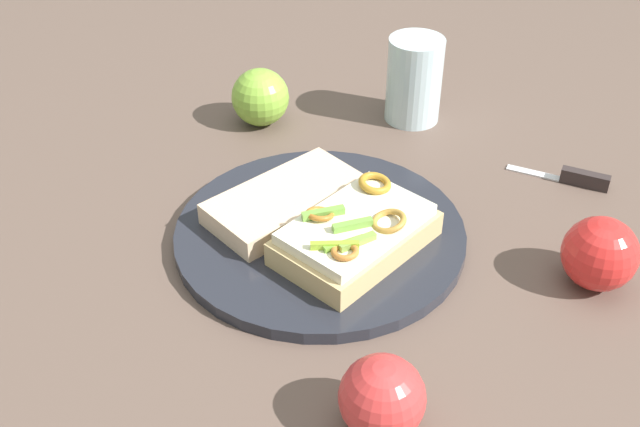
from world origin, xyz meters
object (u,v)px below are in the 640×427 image
at_px(plate, 320,234).
at_px(apple_0, 600,254).
at_px(sandwich, 356,234).
at_px(apple_1, 382,398).
at_px(apple_2, 260,97).
at_px(bread_slice_side, 287,201).
at_px(knife, 575,178).
at_px(drinking_glass, 414,80).

bearing_deg(plate, apple_0, 92.62).
bearing_deg(sandwich, apple_0, 124.09).
xyz_separation_m(apple_1, apple_2, (-0.43, -0.26, 0.00)).
height_order(plate, sandwich, sandwich).
distance_m(bread_slice_side, apple_2, 0.22).
bearing_deg(knife, drinking_glass, -16.55).
height_order(plate, apple_0, apple_0).
height_order(apple_1, drinking_glass, drinking_glass).
distance_m(bread_slice_side, knife, 0.34).
distance_m(sandwich, apple_0, 0.24).
bearing_deg(apple_1, knife, 161.01).
relative_size(apple_2, knife, 0.63).
distance_m(bread_slice_side, apple_0, 0.32).
bearing_deg(knife, plate, 43.73).
bearing_deg(apple_2, drinking_glass, 110.28).
height_order(sandwich, apple_0, apple_0).
height_order(plate, bread_slice_side, bread_slice_side).
bearing_deg(drinking_glass, sandwich, 0.43).
distance_m(plate, bread_slice_side, 0.05).
bearing_deg(drinking_glass, bread_slice_side, -18.32).
bearing_deg(drinking_glass, knife, 65.81).
bearing_deg(knife, sandwich, 52.15).
bearing_deg(plate, drinking_glass, 171.52).
relative_size(apple_1, knife, 0.59).
relative_size(plate, knife, 2.59).
bearing_deg(apple_2, bread_slice_side, 27.74).
bearing_deg(apple_0, apple_1, -35.15).
relative_size(plate, apple_1, 4.39).
bearing_deg(knife, apple_1, 78.65).
distance_m(plate, apple_0, 0.28).
xyz_separation_m(drinking_glass, knife, (0.10, 0.21, -0.05)).
relative_size(apple_0, apple_2, 0.98).
bearing_deg(apple_1, drinking_glass, -171.52).
height_order(apple_0, knife, apple_0).
bearing_deg(plate, knife, 126.10).
distance_m(apple_0, drinking_glass, 0.36).
bearing_deg(apple_1, sandwich, -159.78).
bearing_deg(bread_slice_side, drinking_glass, -166.75).
bearing_deg(plate, apple_1, 28.20).
bearing_deg(apple_2, apple_0, 64.71).
relative_size(apple_2, drinking_glass, 0.67).
bearing_deg(sandwich, drinking_glass, -153.76).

